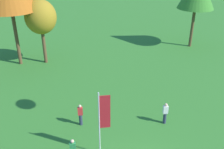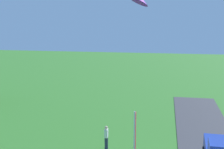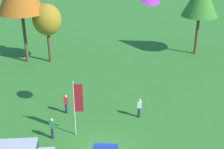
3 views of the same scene
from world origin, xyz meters
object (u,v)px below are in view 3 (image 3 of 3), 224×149
(person_watching_sky, at_px, (139,108))
(tree_left_of_center, at_px, (47,20))
(flag_banner, at_px, (77,102))
(person_beside_suv, at_px, (66,104))
(person_on_lawn, at_px, (52,128))

(person_watching_sky, relative_size, tree_left_of_center, 0.25)
(tree_left_of_center, relative_size, flag_banner, 1.54)
(person_watching_sky, distance_m, flag_banner, 5.72)
(person_beside_suv, bearing_deg, flag_banner, -67.33)
(person_watching_sky, bearing_deg, tree_left_of_center, 127.24)
(person_beside_suv, height_order, tree_left_of_center, tree_left_of_center)
(person_on_lawn, bearing_deg, person_watching_sky, 23.65)
(tree_left_of_center, bearing_deg, flag_banner, -72.44)
(person_on_lawn, height_order, person_watching_sky, same)
(person_beside_suv, bearing_deg, person_on_lawn, -98.92)
(person_watching_sky, height_order, tree_left_of_center, tree_left_of_center)
(person_on_lawn, height_order, tree_left_of_center, tree_left_of_center)
(person_on_lawn, distance_m, flag_banner, 2.76)
(person_beside_suv, height_order, flag_banner, flag_banner)
(person_beside_suv, bearing_deg, tree_left_of_center, 106.15)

